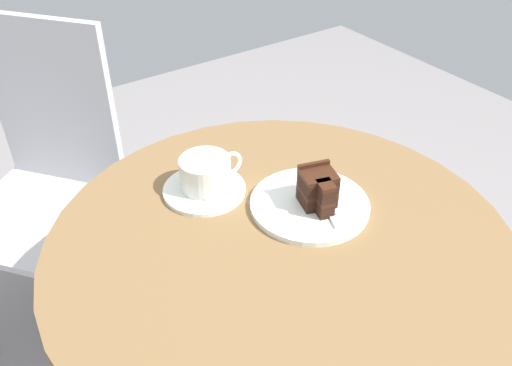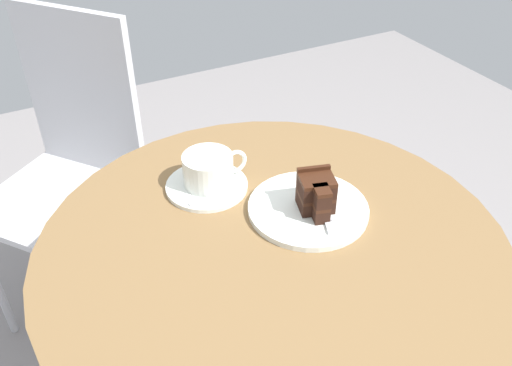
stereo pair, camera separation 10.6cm
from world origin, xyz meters
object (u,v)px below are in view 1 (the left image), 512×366
(coffee_cup, at_px, (206,172))
(napkin, at_px, (305,200))
(cake_plate, at_px, (310,204))
(saucer, at_px, (204,190))
(teaspoon, at_px, (207,202))
(fork, at_px, (331,210))
(cake_slice, at_px, (319,189))
(cafe_chair, at_px, (48,168))

(coffee_cup, relative_size, napkin, 0.82)
(coffee_cup, distance_m, cake_plate, 0.22)
(saucer, relative_size, coffee_cup, 1.21)
(saucer, distance_m, teaspoon, 0.05)
(coffee_cup, height_order, fork, coffee_cup)
(teaspoon, bearing_deg, cake_slice, 140.59)
(teaspoon, relative_size, cake_plate, 0.45)
(cake_slice, xyz_separation_m, napkin, (-0.00, 0.03, -0.05))
(saucer, relative_size, napkin, 0.99)
(cake_slice, height_order, napkin, cake_slice)
(coffee_cup, height_order, teaspoon, coffee_cup)
(teaspoon, relative_size, fork, 0.77)
(fork, bearing_deg, coffee_cup, -121.49)
(cake_plate, bearing_deg, cafe_chair, 116.41)
(cake_plate, height_order, napkin, cake_plate)
(napkin, xyz_separation_m, cafe_chair, (-0.35, 0.67, -0.17))
(coffee_cup, bearing_deg, napkin, -45.23)
(cake_plate, bearing_deg, napkin, 77.43)
(saucer, bearing_deg, cake_plate, -47.88)
(fork, bearing_deg, teaspoon, -108.93)
(saucer, bearing_deg, napkin, -42.93)
(saucer, bearing_deg, cafe_chair, 110.42)
(cake_slice, relative_size, cafe_chair, 0.10)
(cake_slice, bearing_deg, fork, -73.85)
(fork, bearing_deg, saucer, -119.58)
(cake_slice, relative_size, napkin, 0.54)
(napkin, bearing_deg, cake_plate, -102.57)
(cake_slice, bearing_deg, cafe_chair, 116.54)
(saucer, relative_size, fork, 1.25)
(teaspoon, relative_size, cake_slice, 1.13)
(cake_plate, xyz_separation_m, napkin, (0.00, 0.02, -0.00))
(saucer, bearing_deg, fork, -51.48)
(coffee_cup, relative_size, cake_plate, 0.59)
(napkin, relative_size, cafe_chair, 0.18)
(fork, relative_size, cafe_chair, 0.14)
(coffee_cup, relative_size, teaspoon, 1.33)
(fork, xyz_separation_m, napkin, (-0.01, 0.06, -0.01))
(saucer, height_order, teaspoon, teaspoon)
(coffee_cup, relative_size, cake_slice, 1.50)
(teaspoon, bearing_deg, coffee_cup, -123.37)
(coffee_cup, distance_m, cafe_chair, 0.60)
(cake_plate, distance_m, fork, 0.05)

